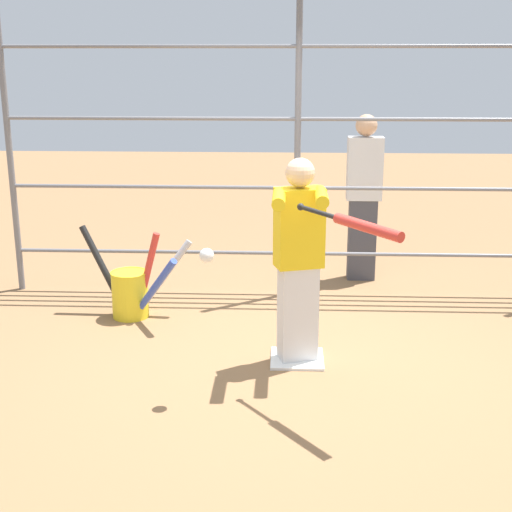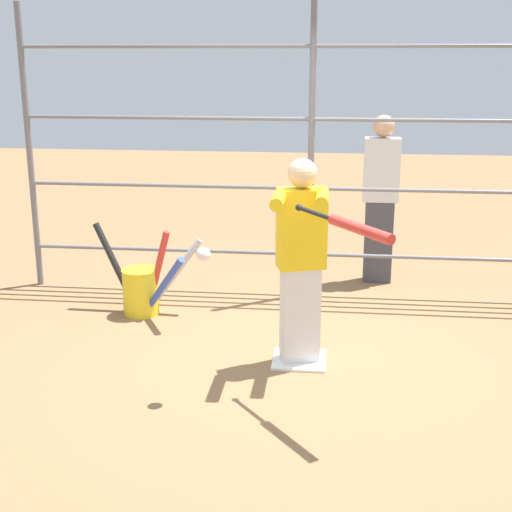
% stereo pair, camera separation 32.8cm
% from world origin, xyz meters
% --- Properties ---
extents(ground_plane, '(24.00, 24.00, 0.00)m').
position_xyz_m(ground_plane, '(0.00, 0.00, 0.00)').
color(ground_plane, olive).
extents(home_plate, '(0.40, 0.40, 0.02)m').
position_xyz_m(home_plate, '(0.00, 0.00, 0.01)').
color(home_plate, white).
rests_on(home_plate, ground).
extents(fence_backstop, '(5.49, 0.06, 2.72)m').
position_xyz_m(fence_backstop, '(0.00, -1.60, 1.36)').
color(fence_backstop, slate).
rests_on(fence_backstop, ground).
extents(batter, '(0.38, 0.60, 1.54)m').
position_xyz_m(batter, '(0.00, 0.02, 0.83)').
color(batter, silver).
rests_on(batter, ground).
extents(baseball_bat_swinging, '(0.60, 0.75, 0.08)m').
position_xyz_m(baseball_bat_swinging, '(-0.34, 0.85, 1.26)').
color(baseball_bat_swinging, black).
extents(softball_in_flight, '(0.10, 0.10, 0.10)m').
position_xyz_m(softball_in_flight, '(0.60, 0.62, 1.00)').
color(softball_in_flight, white).
extents(bat_bucket, '(1.04, 0.61, 0.79)m').
position_xyz_m(bat_bucket, '(1.44, -0.87, 0.25)').
color(bat_bucket, yellow).
rests_on(bat_bucket, ground).
extents(bystander_behind_fence, '(0.35, 0.22, 1.68)m').
position_xyz_m(bystander_behind_fence, '(-0.68, -2.10, 0.88)').
color(bystander_behind_fence, '#3F3F47').
rests_on(bystander_behind_fence, ground).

